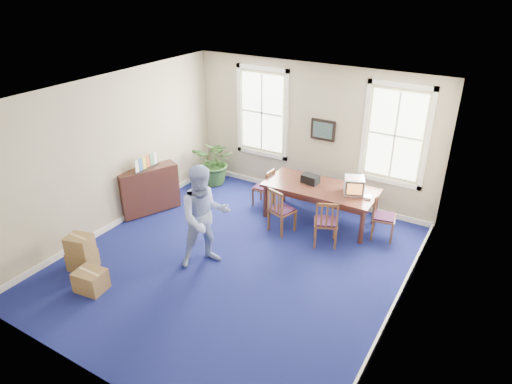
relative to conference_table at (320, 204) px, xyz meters
The scene contains 25 objects.
floor 2.42m from the conference_table, 107.39° to the right, with size 6.50×6.50×0.00m, color navy.
ceiling 3.67m from the conference_table, 107.39° to the right, with size 6.50×6.50×0.00m, color white.
wall_back 1.69m from the conference_table, 126.24° to the left, with size 6.50×6.50×0.00m, color tan.
wall_front 5.70m from the conference_table, 97.35° to the right, with size 6.50×6.50×0.00m, color tan.
wall_left 4.52m from the conference_table, 148.48° to the right, with size 6.50×6.50×0.00m, color tan.
wall_right 3.44m from the conference_table, 44.88° to the right, with size 6.50×6.50×0.00m, color tan.
baseboard_back 1.23m from the conference_table, 127.10° to the left, with size 6.00×0.04×0.12m, color white.
baseboard_left 4.34m from the conference_table, 148.27° to the right, with size 0.04×6.50×0.12m, color white.
baseboard_right 3.23m from the conference_table, 45.25° to the right, with size 0.04×6.50×0.12m, color white.
window_left 2.68m from the conference_table, 154.67° to the left, with size 1.40×0.12×2.20m, color white, non-canonical shape.
window_right 2.13m from the conference_table, 38.76° to the left, with size 1.40×0.12×2.20m, color white, non-canonical shape.
wall_picture 1.68m from the conference_table, 114.11° to the left, with size 0.58×0.06×0.48m, color black, non-canonical shape.
conference_table is the anchor object (origin of this frame).
crt_tv 0.92m from the conference_table, ahead, with size 0.39×0.43×0.36m, color #B7B7BC, non-canonical shape.
game_console 1.12m from the conference_table, ahead, with size 0.14×0.18×0.04m, color white.
equipment_bag 0.57m from the conference_table, 168.69° to the left, with size 0.36×0.24×0.18m, color black.
chair_near_left 0.96m from the conference_table, 120.96° to the right, with size 0.45×0.45×1.01m, color brown, non-canonical shape.
chair_near_right 0.96m from the conference_table, 59.04° to the right, with size 0.46×0.46×1.02m, color brown, non-canonical shape.
chair_end_left 1.42m from the conference_table, behind, with size 0.41×0.41×0.91m, color brown, non-canonical shape.
chair_end_right 1.42m from the conference_table, ahead, with size 0.45×0.45×0.99m, color brown, non-canonical shape.
man 2.88m from the conference_table, 114.39° to the right, with size 0.97×0.75×1.98m, color #8B9CD3.
credenza 3.82m from the conference_table, 155.04° to the right, with size 0.38×1.33×1.05m, color #462119.
brochure_rack 3.88m from the conference_table, 154.92° to the right, with size 0.12×0.70×0.31m, color #99999E, non-canonical shape.
potted_plant 3.07m from the conference_table, behind, with size 1.09×0.95×1.21m, color #2F5824.
cardboard_boxes 4.76m from the conference_table, 126.76° to the right, with size 1.26×1.26×0.72m, color olive, non-canonical shape.
Camera 1 is at (4.04, -5.98, 5.06)m, focal length 32.00 mm.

